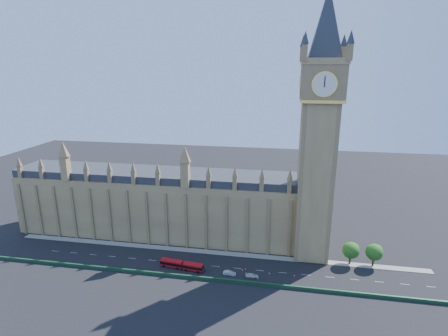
% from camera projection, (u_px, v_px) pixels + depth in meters
% --- Properties ---
extents(ground, '(400.00, 400.00, 0.00)m').
position_uv_depth(ground, '(205.00, 265.00, 126.67)').
color(ground, black).
rests_on(ground, ground).
extents(palace_westminster, '(120.00, 20.00, 28.00)m').
position_uv_depth(palace_westminster, '(158.00, 203.00, 147.85)').
color(palace_westminster, olive).
rests_on(palace_westminster, ground).
extents(elizabeth_tower, '(20.59, 20.59, 105.00)m').
position_uv_depth(elizabeth_tower, '(320.00, 112.00, 118.74)').
color(elizabeth_tower, olive).
rests_on(elizabeth_tower, ground).
extents(bridge_parapet, '(160.00, 0.60, 1.20)m').
position_uv_depth(bridge_parapet, '(199.00, 278.00, 117.98)').
color(bridge_parapet, '#1E4C2D').
rests_on(bridge_parapet, ground).
extents(kerb_north, '(160.00, 3.00, 0.16)m').
position_uv_depth(kerb_north, '(210.00, 252.00, 135.65)').
color(kerb_north, gray).
rests_on(kerb_north, ground).
extents(tree_east_near, '(6.00, 6.00, 8.50)m').
position_uv_depth(tree_east_near, '(351.00, 250.00, 126.07)').
color(tree_east_near, '#382619').
rests_on(tree_east_near, ground).
extents(tree_east_far, '(6.00, 6.00, 8.50)m').
position_uv_depth(tree_east_far, '(375.00, 252.00, 124.76)').
color(tree_east_far, '#382619').
rests_on(tree_east_far, ground).
extents(red_bus, '(16.13, 4.26, 2.71)m').
position_uv_depth(red_bus, '(182.00, 265.00, 124.13)').
color(red_bus, red).
rests_on(red_bus, ground).
extents(car_grey, '(4.51, 2.06, 1.50)m').
position_uv_depth(car_grey, '(198.00, 269.00, 122.74)').
color(car_grey, '#3E3F45').
rests_on(car_grey, ground).
extents(car_silver, '(4.50, 1.71, 1.47)m').
position_uv_depth(car_silver, '(229.00, 273.00, 120.48)').
color(car_silver, '#B6BABF').
rests_on(car_silver, ground).
extents(car_white, '(4.68, 1.92, 1.35)m').
position_uv_depth(car_white, '(252.00, 276.00, 118.99)').
color(car_white, silver).
rests_on(car_white, ground).
extents(cone_a, '(0.51, 0.51, 0.73)m').
position_uv_depth(cone_a, '(294.00, 276.00, 119.47)').
color(cone_a, black).
rests_on(cone_a, ground).
extents(cone_b, '(0.48, 0.48, 0.62)m').
position_uv_depth(cone_b, '(242.00, 270.00, 123.11)').
color(cone_b, black).
rests_on(cone_b, ground).
extents(cone_c, '(0.54, 0.54, 0.70)m').
position_uv_depth(cone_c, '(245.00, 269.00, 123.39)').
color(cone_c, black).
rests_on(cone_c, ground).
extents(cone_d, '(0.53, 0.53, 0.65)m').
position_uv_depth(cone_d, '(269.00, 274.00, 120.91)').
color(cone_d, black).
rests_on(cone_d, ground).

